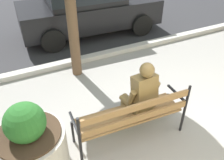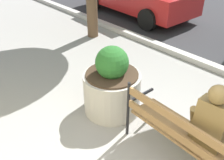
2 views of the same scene
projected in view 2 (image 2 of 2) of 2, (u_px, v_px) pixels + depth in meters
name	position (u px, v px, depth m)	size (l,w,h in m)	color
park_bench	(185.00, 135.00, 3.22)	(1.82, 0.63, 0.95)	olive
bronze_statue_seated	(214.00, 129.00, 3.12)	(0.62, 0.79, 1.37)	brown
concrete_planter	(112.00, 87.00, 4.26)	(0.96, 0.96, 1.19)	#A8A399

